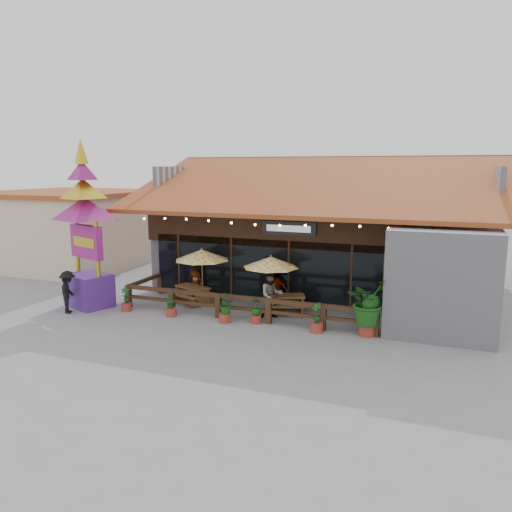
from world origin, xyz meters
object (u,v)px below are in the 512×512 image
at_px(umbrella_left, 202,255).
at_px(thai_sign_tower, 85,213).
at_px(picnic_table_left, 192,292).
at_px(picnic_table_right, 284,301).
at_px(umbrella_right, 271,262).
at_px(tropical_plant, 368,303).
at_px(pedestrian, 68,292).

height_order(umbrella_left, thai_sign_tower, thai_sign_tower).
bearing_deg(picnic_table_left, picnic_table_right, -0.44).
relative_size(umbrella_left, umbrella_right, 1.03).
bearing_deg(tropical_plant, picnic_table_left, 168.85).
relative_size(umbrella_left, picnic_table_right, 1.29).
bearing_deg(thai_sign_tower, pedestrian, -95.94).
relative_size(picnic_table_left, picnic_table_right, 0.97).
bearing_deg(umbrella_right, picnic_table_left, 177.29).
bearing_deg(tropical_plant, umbrella_right, 161.65).
bearing_deg(thai_sign_tower, picnic_table_left, 26.87).
distance_m(umbrella_left, picnic_table_right, 3.84).
xyz_separation_m(umbrella_left, picnic_table_right, (3.51, 0.02, -1.57)).
distance_m(umbrella_right, tropical_plant, 4.18).
relative_size(umbrella_right, picnic_table_right, 1.26).
bearing_deg(umbrella_left, picnic_table_left, 174.17).
xyz_separation_m(picnic_table_right, thai_sign_tower, (-7.70, -1.84, 3.29)).
xyz_separation_m(umbrella_right, picnic_table_right, (0.51, 0.13, -1.50)).
xyz_separation_m(thai_sign_tower, tropical_plant, (11.07, 0.42, -2.65)).
bearing_deg(umbrella_left, thai_sign_tower, -156.52).
bearing_deg(picnic_table_right, pedestrian, -159.50).
relative_size(umbrella_left, thai_sign_tower, 0.35).
xyz_separation_m(tropical_plant, pedestrian, (-11.18, -1.50, -0.31)).
height_order(thai_sign_tower, pedestrian, thai_sign_tower).
distance_m(umbrella_right, picnic_table_left, 3.81).
distance_m(umbrella_left, umbrella_right, 2.99).
distance_m(thai_sign_tower, tropical_plant, 11.39).
distance_m(picnic_table_left, thai_sign_tower, 5.30).
bearing_deg(picnic_table_left, tropical_plant, -11.15).
distance_m(picnic_table_right, tropical_plant, 3.71).
height_order(umbrella_left, picnic_table_right, umbrella_left).
bearing_deg(umbrella_right, pedestrian, -159.10).
bearing_deg(thai_sign_tower, picnic_table_right, 13.46).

